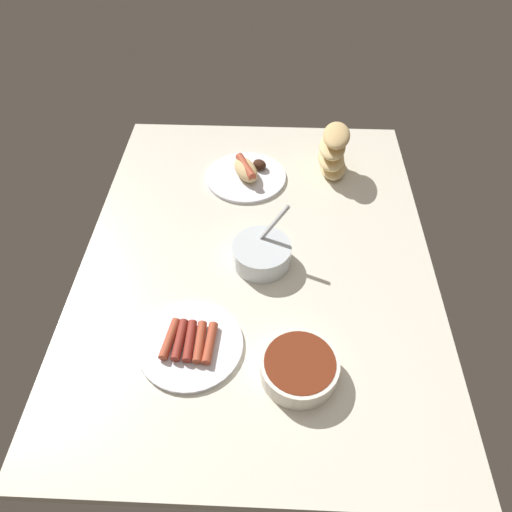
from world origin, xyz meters
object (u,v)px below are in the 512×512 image
bowl_coleslaw (262,253)px  plate_sausages (190,343)px  bowl_chili (299,367)px  plate_hotdog_assembled (246,173)px  bread_stack (333,152)px

bowl_coleslaw → plate_sausages: 29.66cm
bowl_chili → plate_hotdog_assembled: bearing=12.5°
bread_stack → plate_sausages: (-64.13, 35.05, -6.29)cm
bowl_coleslaw → plate_hotdog_assembled: (34.09, 5.72, -1.53)cm
bread_stack → plate_hotdog_assembled: bearing=99.8°
plate_sausages → bread_stack: bearing=-28.7°
bowl_coleslaw → bread_stack: (38.56, -20.18, 4.01)cm
plate_sausages → plate_hotdog_assembled: bearing=-8.7°
bowl_chili → bowl_coleslaw: (31.45, 8.85, 0.42)cm
bowl_coleslaw → bread_stack: 43.71cm
plate_hotdog_assembled → bowl_chili: bearing=-167.5°
plate_hotdog_assembled → plate_sausages: bearing=171.3°
bowl_chili → bowl_coleslaw: bearing=15.7°
bread_stack → plate_hotdog_assembled: 26.87cm
bowl_chili → bowl_coleslaw: bowl_coleslaw is taller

